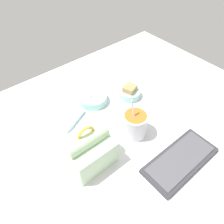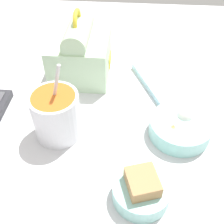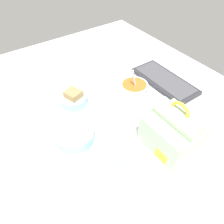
% 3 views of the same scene
% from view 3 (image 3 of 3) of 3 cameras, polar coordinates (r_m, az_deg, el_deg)
% --- Properties ---
extents(desk_surface, '(1.40, 1.10, 0.02)m').
position_cam_3_polar(desk_surface, '(0.85, 1.06, -0.61)').
color(desk_surface, silver).
rests_on(desk_surface, ground).
extents(keyboard, '(0.30, 0.13, 0.02)m').
position_cam_3_polar(keyboard, '(1.01, 13.58, 7.92)').
color(keyboard, '#2D2D33').
rests_on(keyboard, desk_surface).
extents(lunch_bag, '(0.16, 0.15, 0.19)m').
position_cam_3_polar(lunch_bag, '(0.71, 15.87, -4.82)').
color(lunch_bag, '#B7D6AD').
rests_on(lunch_bag, desk_surface).
extents(soup_cup, '(0.10, 0.10, 0.18)m').
position_cam_3_polar(soup_cup, '(0.83, 5.61, 4.42)').
color(soup_cup, silver).
rests_on(soup_cup, desk_surface).
extents(bento_bowl_sandwich, '(0.11, 0.11, 0.06)m').
position_cam_3_polar(bento_bowl_sandwich, '(0.87, -9.89, 3.31)').
color(bento_bowl_sandwich, '#93D1CC').
rests_on(bento_bowl_sandwich, desk_surface).
extents(bento_bowl_snacks, '(0.13, 0.13, 0.06)m').
position_cam_3_polar(bento_bowl_snacks, '(0.75, -9.72, -5.90)').
color(bento_bowl_snacks, '#93D1CC').
rests_on(bento_bowl_snacks, desk_surface).
extents(chopstick_case, '(0.18, 0.10, 0.02)m').
position_cam_3_polar(chopstick_case, '(0.69, 1.44, -12.80)').
color(chopstick_case, '#99C6D6').
rests_on(chopstick_case, desk_surface).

